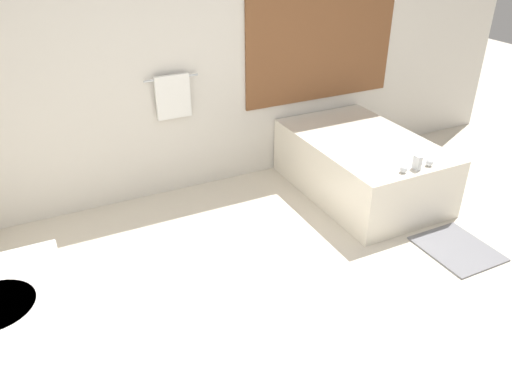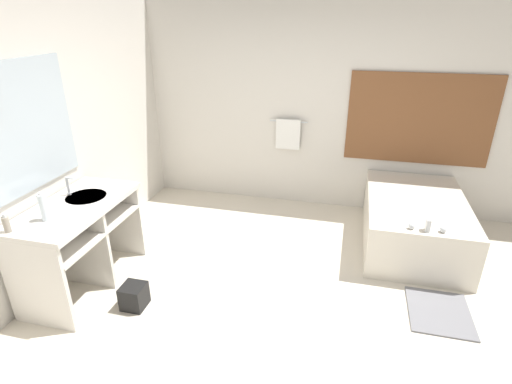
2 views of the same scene
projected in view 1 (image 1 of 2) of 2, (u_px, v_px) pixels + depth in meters
The scene contains 5 objects.
ground_plane at pixel (324, 319), 3.43m from camera, with size 16.00×16.00×0.00m, color beige.
wall_back_with_blinds at pixel (204, 50), 4.53m from camera, with size 7.40×0.13×2.70m.
vanity_counter at pixel (9, 366), 2.29m from camera, with size 0.65×1.24×0.86m.
bathtub at pixel (361, 163), 4.85m from camera, with size 1.05×1.63×0.68m.
bath_mat at pixel (457, 249), 4.13m from camera, with size 0.53×0.61×0.02m.
Camera 1 is at (-1.55, -2.09, 2.45)m, focal length 35.00 mm.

